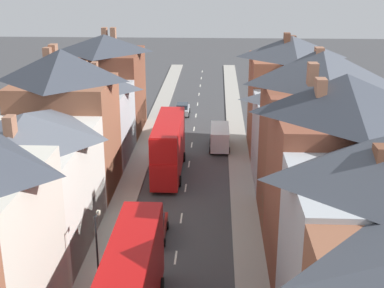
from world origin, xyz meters
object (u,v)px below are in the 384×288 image
at_px(delivery_van, 220,137).
at_px(car_parked_left_a, 183,109).
at_px(double_decker_bus_mid_street, 132,284).
at_px(street_lamp, 98,250).
at_px(car_near_silver, 154,228).
at_px(double_decker_bus_lead, 169,146).

bearing_deg(delivery_van, car_parked_left_a, 110.28).
relative_size(double_decker_bus_mid_street, car_parked_left_a, 2.81).
relative_size(double_decker_bus_mid_street, street_lamp, 1.96).
height_order(car_near_silver, car_parked_left_a, car_near_silver).
height_order(double_decker_bus_lead, car_near_silver, double_decker_bus_lead).
bearing_deg(car_near_silver, delivery_van, 76.37).
bearing_deg(delivery_van, double_decker_bus_lead, -123.15).
relative_size(double_decker_bus_lead, car_parked_left_a, 2.81).
bearing_deg(car_parked_left_a, delivery_van, -69.72).
relative_size(double_decker_bus_lead, delivery_van, 2.08).
bearing_deg(car_near_silver, street_lamp, -108.15).
height_order(double_decker_bus_mid_street, car_near_silver, double_decker_bus_mid_street).
xyz_separation_m(car_near_silver, car_parked_left_a, (-0.00, 33.46, -0.03)).
bearing_deg(street_lamp, car_parked_left_a, 86.58).
xyz_separation_m(double_decker_bus_lead, double_decker_bus_mid_street, (0.00, -22.90, 0.00)).
distance_m(double_decker_bus_mid_street, car_near_silver, 10.41).
bearing_deg(delivery_van, car_near_silver, -103.63).
relative_size(car_parked_left_a, street_lamp, 0.70).
height_order(double_decker_bus_lead, car_parked_left_a, double_decker_bus_lead).
bearing_deg(delivery_van, street_lamp, -104.87).
bearing_deg(street_lamp, double_decker_bus_mid_street, -48.33).
xyz_separation_m(car_near_silver, street_lamp, (-2.45, -7.47, 2.41)).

